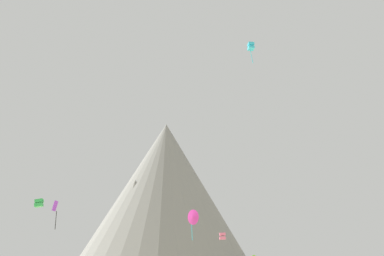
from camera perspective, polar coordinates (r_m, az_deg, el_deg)
rock_massif at (r=124.87m, az=-3.46°, el=-10.42°), size 67.37×67.37×46.34m
kite_cyan_high at (r=64.74m, az=7.59°, el=10.33°), size 0.90×0.94×3.24m
kite_rainbow_low at (r=83.31m, az=3.94°, el=-13.70°), size 1.11×1.10×1.18m
kite_magenta_low at (r=61.47m, az=0.10°, el=-11.43°), size 1.61×1.76×4.07m
kite_violet_low at (r=58.37m, az=-17.17°, el=-9.98°), size 0.66×0.42×3.52m
kite_green_mid at (r=70.07m, az=-19.08°, el=-9.10°), size 1.18×1.12×1.25m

